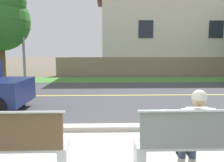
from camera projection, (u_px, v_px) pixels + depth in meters
ground_plane at (104, 90)px, 10.88m from camera, size 140.00×140.00×0.00m
curb_edge at (103, 128)px, 5.27m from camera, size 44.00×0.30×0.11m
street_asphalt at (104, 95)px, 9.39m from camera, size 52.00×8.00×0.01m
road_centre_line at (104, 95)px, 9.39m from camera, size 48.00×0.14×0.01m
far_verge_grass at (104, 80)px, 14.66m from camera, size 48.00×2.80×0.02m
bench_left at (0, 145)px, 3.28m from camera, size 1.95×0.48×1.01m
bench_right at (201, 143)px, 3.38m from camera, size 1.95×0.48×1.01m
seated_person_white at (195, 125)px, 3.52m from camera, size 0.52×0.68×1.25m
streetlamp at (23, 11)px, 13.75m from camera, size 0.24×2.10×7.48m
shade_tree_left at (0, 16)px, 13.72m from camera, size 3.70×3.70×6.10m
garden_wall at (142, 66)px, 17.25m from camera, size 13.00×0.36×1.40m
house_across_street at (169, 33)px, 20.15m from camera, size 12.82×6.91×6.94m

